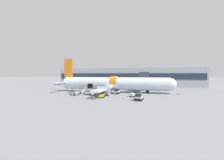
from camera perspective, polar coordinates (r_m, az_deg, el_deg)
The scene contains 17 objects.
ground_plane at distance 46.34m, azimuth 0.76°, elevation -4.99°, with size 500.00×500.00×0.00m, color gray.
terminal_strip at distance 78.90m, azimuth 6.12°, elevation 1.20°, with size 70.92×13.71×8.78m.
jet_bridge_stub at distance 53.08m, azimuth 12.15°, elevation 1.35°, with size 3.14×9.86×6.56m.
airplane at distance 48.46m, azimuth 0.28°, elevation -1.42°, with size 38.23×29.67×11.20m.
baggage_tug_lead at distance 39.42m, azimuth 9.09°, elevation -5.21°, with size 3.23×3.21×1.75m.
baggage_tug_mid at distance 38.30m, azimuth -4.00°, elevation -5.65°, with size 2.24×3.38×1.33m.
baggage_tug_rear at distance 33.94m, azimuth 10.09°, elevation -6.55°, with size 2.16×2.67×1.61m.
baggage_tug_spare at distance 44.25m, azimuth 1.49°, elevation -4.47°, with size 2.67×2.31×1.57m.
baggage_cart_loading at distance 46.53m, azimuth -11.98°, elevation -4.32°, with size 3.47×2.68×1.13m.
baggage_cart_queued at distance 42.60m, azimuth -8.24°, elevation -4.89°, with size 4.23×3.13×1.18m.
baggage_cart_empty at distance 42.75m, azimuth -14.02°, elevation -4.92°, with size 3.31×2.43×1.14m.
ground_crew_loader_a at distance 47.52m, azimuth -16.00°, elevation -3.72°, with size 0.65×0.48×1.85m.
ground_crew_loader_b at distance 49.44m, azimuth -12.87°, elevation -3.60°, with size 0.51×0.51×1.62m.
ground_crew_driver at distance 48.44m, azimuth -10.32°, elevation -3.59°, with size 0.62×0.47×1.79m.
safety_cone_nose at distance 46.93m, azimuth 23.94°, elevation -4.67°, with size 0.65×0.65×0.73m.
safety_cone_engine_left at distance 34.64m, azimuth -7.06°, elevation -6.90°, with size 0.53×0.53×0.74m.
safety_cone_wingtip at distance 41.26m, azimuth -1.53°, elevation -5.39°, with size 0.64×0.64×0.77m.
Camera 1 is at (10.14, -44.83, 5.88)m, focal length 24.00 mm.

